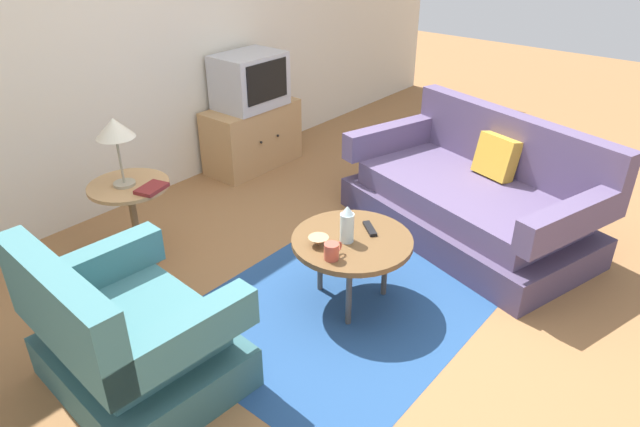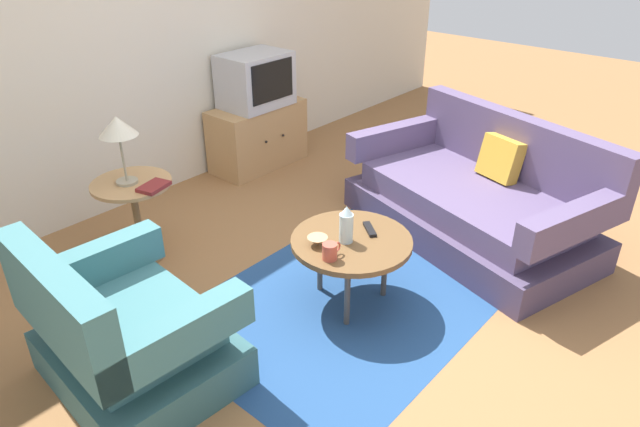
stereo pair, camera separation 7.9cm
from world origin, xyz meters
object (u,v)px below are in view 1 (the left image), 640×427
coffee_table (352,244)px  mug (332,251)px  armchair (130,340)px  tv_stand (252,136)px  vase (347,224)px  book (152,188)px  television (250,80)px  table_lamp (115,131)px  side_table (132,206)px  tv_remote_dark (370,229)px  couch (472,199)px  bowl (318,241)px

coffee_table → mug: (-0.25, -0.04, 0.09)m
armchair → tv_stand: 2.90m
armchair → vase: 1.35m
tv_stand → book: book is taller
tv_stand → television: bearing=-90.0°
coffee_table → table_lamp: (-0.59, 1.45, 0.55)m
coffee_table → mug: mug is taller
side_table → vase: 1.54m
coffee_table → book: (-0.53, 1.25, 0.18)m
television → vase: size_ratio=2.61×
tv_remote_dark → couch: bearing=-59.8°
coffee_table → bowl: size_ratio=6.02×
mug → tv_remote_dark: mug is taller
couch → television: (-0.16, 2.19, 0.56)m
tv_stand → table_lamp: (-1.72, -0.57, 0.68)m
table_lamp → book: bearing=-71.5°
armchair → book: bearing=140.5°
bowl → tv_remote_dark: 0.36m
table_lamp → tv_remote_dark: 1.73m
couch → table_lamp: 2.59m
mug → bowl: (0.06, 0.15, -0.02)m
television → bowl: bearing=-124.7°
table_lamp → bowl: bearing=-73.1°
side_table → tv_stand: 1.80m
armchair → vase: bearing=75.4°
side_table → television: 1.84m
couch → tv_remote_dark: bearing=98.6°
tv_stand → bowl: (-1.31, -1.91, 0.19)m
mug → book: book is taller
side_table → mug: bearing=-77.8°
tv_stand → vase: 2.34m
side_table → television: television is taller
bowl → couch: bearing=-11.2°
side_table → book: size_ratio=2.58×
couch → bowl: bearing=95.3°
coffee_table → tv_remote_dark: size_ratio=4.59×
book → table_lamp: bearing=93.1°
table_lamp → tv_remote_dark: table_lamp is taller
tv_remote_dark → coffee_table: bearing=119.8°
coffee_table → tv_remote_dark: 0.16m
television → table_lamp: (-1.72, -0.56, 0.14)m
tv_remote_dark → bowl: bearing=106.6°
couch → tv_remote_dark: size_ratio=12.73×
coffee_table → couch: bearing=-8.0°
armchair → coffee_table: bearing=75.6°
coffee_table → table_lamp: size_ratio=1.59×
side_table → television: bearing=18.4°
book → tv_remote_dark: bearing=-77.2°
vase → tv_remote_dark: size_ratio=1.47×
mug → book: 1.32m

